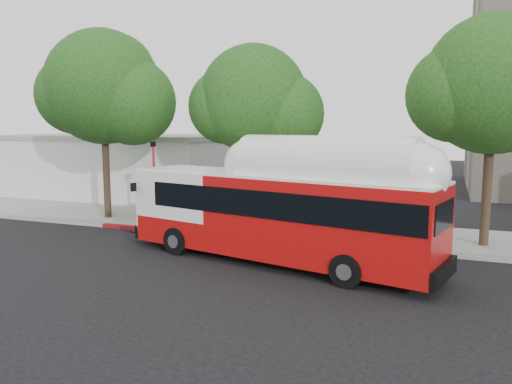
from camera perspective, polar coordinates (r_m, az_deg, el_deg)
ground at (r=18.11m, az=-4.31°, el=-8.14°), size 120.00×120.00×0.00m
sidewalk at (r=23.95m, az=2.38°, el=-4.03°), size 60.00×5.00×0.15m
curb_strip at (r=21.56m, az=0.15°, el=-5.34°), size 60.00×0.30×0.15m
red_curb_segment at (r=22.78m, az=-6.94°, el=-4.68°), size 10.00×0.32×0.16m
street_tree_left at (r=26.71m, az=-16.17°, el=10.96°), size 6.67×5.80×9.74m
street_tree_mid at (r=23.26m, az=0.70°, el=10.07°), size 5.75×5.00×8.62m
street_tree_right at (r=21.71m, az=26.62°, el=10.38°), size 6.21×5.40×9.18m
low_commercial_bldg at (r=36.80m, az=-14.77°, el=3.07°), size 16.20×10.20×4.25m
transit_bus at (r=17.74m, az=2.49°, el=-2.75°), size 12.61×5.08×3.68m
signal_pole at (r=24.23m, az=-11.56°, el=0.88°), size 0.12×0.39×4.15m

